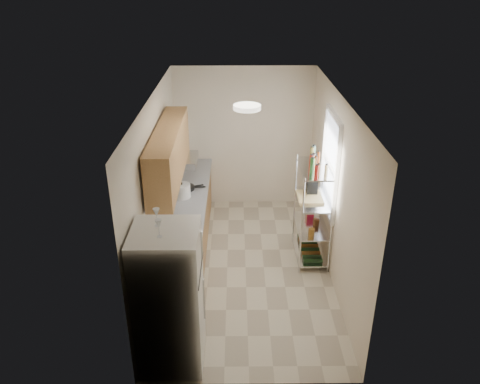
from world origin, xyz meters
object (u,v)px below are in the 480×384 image
object	(u,v)px
rice_cooker	(182,191)
cutting_board	(310,197)
refrigerator	(169,299)
frying_pan_large	(186,188)
espresso_machine	(312,185)

from	to	relation	value
rice_cooker	cutting_board	xyz separation A→B (m)	(1.93, -0.28, 0.02)
rice_cooker	refrigerator	bearing A→B (deg)	-87.48
frying_pan_large	espresso_machine	size ratio (longest dim) A/B	1.05
refrigerator	espresso_machine	xyz separation A→B (m)	(1.87, 2.30, 0.30)
rice_cooker	cutting_board	size ratio (longest dim) A/B	0.57
rice_cooker	frying_pan_large	size ratio (longest dim) A/B	0.92
cutting_board	frying_pan_large	bearing A→B (deg)	163.67
rice_cooker	cutting_board	distance (m)	1.95
refrigerator	rice_cooker	size ratio (longest dim) A/B	6.39
refrigerator	espresso_machine	bearing A→B (deg)	50.85
cutting_board	espresso_machine	size ratio (longest dim) A/B	1.69
refrigerator	frying_pan_large	world-z (taller)	refrigerator
refrigerator	frying_pan_large	distance (m)	2.69
refrigerator	cutting_board	distance (m)	2.81
rice_cooker	espresso_machine	world-z (taller)	espresso_machine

